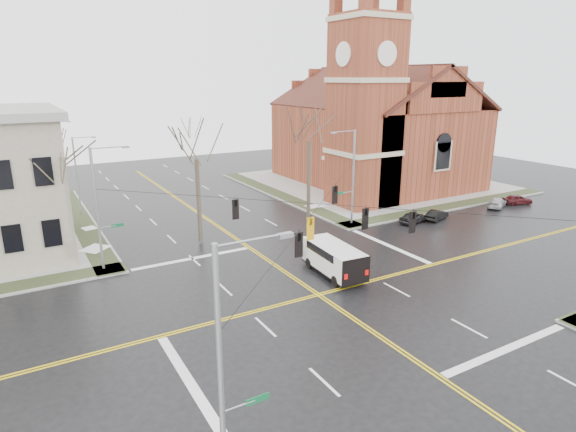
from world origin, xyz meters
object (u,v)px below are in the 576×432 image
streetlight_north_b (58,148)px  parked_car_a (413,217)px  church (373,120)px  signal_pole_sw (225,367)px  parked_car_d (517,199)px  tree_nw_near (196,153)px  streetlight_north_a (78,173)px  cargo_van (332,256)px  parked_car_b (437,215)px  parked_car_c (497,203)px  signal_pole_nw (99,206)px  tree_ne (309,136)px  tree_nw_far (56,171)px  signal_pole_ne (352,175)px

streetlight_north_b → parked_car_a: bearing=-54.7°
church → signal_pole_sw: (-36.09, -36.28, -3.48)m
parked_car_a → parked_car_d: parked_car_a is taller
streetlight_north_b → tree_nw_near: (7.58, -34.22, 3.30)m
streetlight_north_a → cargo_van: (13.53, -25.44, -3.18)m
parked_car_a → parked_car_b: 2.78m
streetlight_north_b → signal_pole_sw: bearing=-90.6°
parked_car_a → tree_nw_near: 21.93m
signal_pole_sw → parked_car_b: bearing=32.6°
church → tree_nw_near: (-27.84, -11.00, -0.66)m
cargo_van → parked_car_c: cargo_van is taller
signal_pole_nw → streetlight_north_a: bearing=87.7°
signal_pole_nw → parked_car_b: size_ratio=2.81×
cargo_van → tree_ne: 14.71m
streetlight_north_a → tree_ne: bearing=-36.1°
signal_pole_sw → cargo_van: 20.31m
parked_car_b → tree_ne: (-11.56, 5.80, 7.98)m
church → cargo_van: 32.00m
streetlight_north_b → tree_nw_far: (-2.99, -34.31, 2.86)m
signal_pole_ne → parked_car_a: bearing=-25.0°
tree_nw_near → signal_pole_ne: bearing=-9.0°
parked_car_c → streetlight_north_b: bearing=20.8°
signal_pole_nw → parked_car_c: bearing=-4.1°
tree_nw_near → church: bearing=21.6°
signal_pole_sw → tree_nw_far: size_ratio=0.89×
signal_pole_ne → parked_car_c: (17.91, -2.94, -4.42)m
parked_car_c → parked_car_d: (3.08, -0.31, 0.03)m
signal_pole_ne → signal_pole_sw: (-22.64, -23.00, 0.00)m
tree_nw_near → tree_nw_far: bearing=-179.5°
tree_nw_far → tree_ne: (21.88, 0.52, 1.19)m
signal_pole_nw → parked_car_a: size_ratio=2.70×
tree_nw_near → streetlight_north_a: bearing=118.1°
parked_car_a → parked_car_d: size_ratio=1.00×
streetlight_north_a → tree_nw_far: (-2.99, -14.31, 2.86)m
streetlight_north_a → parked_car_b: bearing=-32.8°
church → signal_pole_ne: size_ratio=3.06×
church → parked_car_c: church is taller
streetlight_north_b → tree_nw_near: 35.21m
parked_car_c → church: bearing=-9.1°
signal_pole_nw → streetlight_north_a: signal_pole_nw is taller
signal_pole_ne → parked_car_d: 21.68m
signal_pole_sw → parked_car_c: 45.46m
signal_pole_sw → streetlight_north_b: (0.67, 59.50, -0.48)m
streetlight_north_b → parked_car_d: streetlight_north_b is taller
signal_pole_nw → tree_ne: bearing=7.9°
signal_pole_nw → tree_nw_far: tree_nw_far is taller
parked_car_c → signal_pole_ne: bearing=56.1°
signal_pole_sw → tree_nw_far: bearing=95.3°
streetlight_north_a → parked_car_d: size_ratio=2.41×
signal_pole_sw → streetlight_north_a: signal_pole_sw is taller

